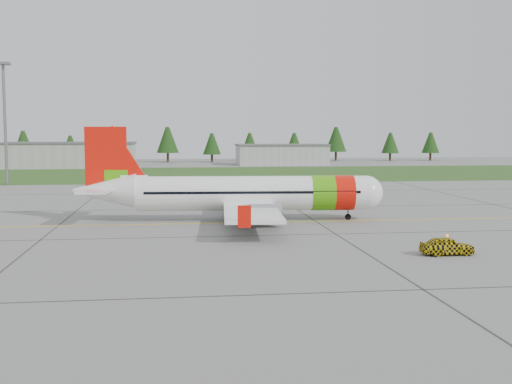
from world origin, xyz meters
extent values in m
plane|color=gray|center=(0.00, 0.00, 0.00)|extent=(320.00, 320.00, 0.00)
cylinder|color=white|center=(3.81, 9.60, 2.76)|extent=(23.31, 5.09, 3.47)
sphere|color=white|center=(15.34, 8.79, 2.76)|extent=(3.47, 3.47, 3.47)
cone|color=white|center=(-10.83, 10.63, 3.07)|extent=(6.45, 3.90, 3.47)
cube|color=black|center=(15.60, 8.77, 3.07)|extent=(1.58, 2.41, 0.50)
cylinder|color=#4FAE0D|center=(10.90, 9.10, 2.76)|extent=(2.56, 3.70, 3.55)
cylinder|color=red|center=(13.03, 8.95, 2.76)|extent=(2.20, 3.68, 3.55)
cube|color=white|center=(3.36, 9.63, 1.78)|extent=(6.88, 28.73, 0.32)
cube|color=red|center=(3.47, 23.80, 2.27)|extent=(1.08, 0.23, 1.78)
cube|color=red|center=(1.48, -4.41, 2.27)|extent=(1.08, 0.23, 1.78)
cylinder|color=gray|center=(5.04, 14.42, 1.29)|extent=(3.32, 2.09, 1.87)
cylinder|color=gray|center=(4.35, 4.66, 1.29)|extent=(3.32, 2.09, 1.87)
cube|color=red|center=(-10.65, 10.62, 6.05)|extent=(4.10, 0.61, 6.76)
cube|color=#4FAE0D|center=(-9.68, 10.55, 4.09)|extent=(2.33, 0.54, 2.13)
cube|color=white|center=(-11.27, 10.66, 3.29)|extent=(3.56, 10.40, 0.20)
cylinder|color=slate|center=(13.56, 8.91, 0.62)|extent=(0.16, 0.16, 1.24)
cylinder|color=black|center=(13.56, 8.91, 0.30)|extent=(0.62, 0.29, 0.60)
cylinder|color=slate|center=(2.65, 12.18, 0.84)|extent=(0.20, 0.20, 1.69)
cylinder|color=black|center=(2.30, 12.20, 0.46)|extent=(0.95, 0.46, 0.92)
cylinder|color=slate|center=(2.30, 7.21, 0.84)|extent=(0.20, 0.20, 1.69)
cylinder|color=black|center=(1.95, 7.24, 0.46)|extent=(0.95, 0.46, 0.92)
imported|color=yellow|center=(15.66, -10.28, 1.95)|extent=(1.33, 1.57, 3.89)
cube|color=#30561E|center=(0.00, 82.00, 0.01)|extent=(320.00, 50.00, 0.03)
cube|color=gold|center=(0.00, 8.00, 0.01)|extent=(120.00, 0.25, 0.02)
cube|color=#A8A8A3|center=(-30.00, 110.00, 3.00)|extent=(32.00, 14.00, 6.00)
cube|color=#A8A8A3|center=(25.00, 118.00, 2.60)|extent=(24.00, 12.00, 5.20)
cylinder|color=slate|center=(-32.00, 58.00, 10.00)|extent=(0.50, 0.50, 20.00)
camera|label=1|loc=(-3.91, -54.13, 8.91)|focal=45.00mm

